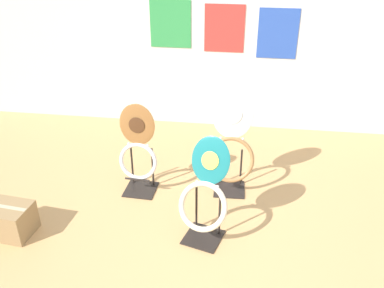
% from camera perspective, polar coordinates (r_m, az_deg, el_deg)
% --- Properties ---
extents(ground_plane, '(14.00, 14.00, 0.00)m').
position_cam_1_polar(ground_plane, '(3.16, 3.17, -17.33)').
color(ground_plane, tan).
extents(wall_back, '(8.00, 0.07, 2.60)m').
position_cam_1_polar(wall_back, '(4.74, 6.32, 16.86)').
color(wall_back, silver).
rests_on(wall_back, ground_plane).
extents(toilet_seat_display_woodgrain, '(0.35, 0.29, 0.85)m').
position_cam_1_polar(toilet_seat_display_woodgrain, '(3.78, -7.19, -1.12)').
color(toilet_seat_display_woodgrain, black).
rests_on(toilet_seat_display_woodgrain, ground_plane).
extents(toilet_seat_display_teal_sax, '(0.43, 0.41, 0.82)m').
position_cam_1_polar(toilet_seat_display_teal_sax, '(3.24, 1.71, -7.24)').
color(toilet_seat_display_teal_sax, black).
rests_on(toilet_seat_display_teal_sax, ground_plane).
extents(toilet_seat_display_white_plain, '(0.42, 0.29, 0.94)m').
position_cam_1_polar(toilet_seat_display_white_plain, '(3.77, 5.28, -0.19)').
color(toilet_seat_display_white_plain, black).
rests_on(toilet_seat_display_white_plain, ground_plane).
extents(storage_box, '(0.35, 0.31, 0.26)m').
position_cam_1_polar(storage_box, '(3.71, -23.02, -9.33)').
color(storage_box, '#93754C').
rests_on(storage_box, ground_plane).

